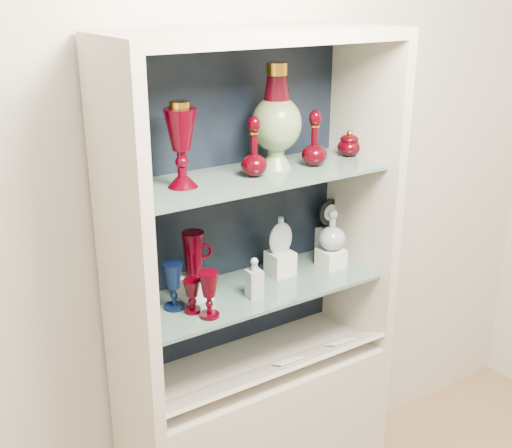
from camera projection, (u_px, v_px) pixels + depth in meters
wall_back at (223, 181)px, 2.33m from camera, size 3.50×0.02×2.80m
cabinet_base at (256, 445)px, 2.51m from camera, size 1.00×0.40×0.75m
cabinet_back_panel at (227, 203)px, 2.33m from camera, size 0.98×0.02×1.15m
cabinet_side_left at (123, 246)px, 1.93m from camera, size 0.04×0.40×1.15m
cabinet_side_right at (362, 194)px, 2.43m from camera, size 0.04×0.40×1.15m
cabinet_top_cap at (256, 36)px, 1.98m from camera, size 1.00×0.40×0.04m
shelf_lower at (253, 289)px, 2.29m from camera, size 0.92×0.34×0.01m
shelf_upper at (253, 176)px, 2.15m from camera, size 0.92×0.34×0.01m
label_ledge at (273, 370)px, 2.28m from camera, size 0.92×0.17×0.09m
label_card_0 at (340, 342)px, 2.44m from camera, size 0.10×0.06×0.03m
label_card_1 at (287, 361)px, 2.31m from camera, size 0.10×0.06×0.03m
pedestal_lamp_left at (120, 147)px, 1.91m from camera, size 0.14×0.14×0.28m
pedestal_lamp_right at (181, 145)px, 1.97m from camera, size 0.11×0.11×0.27m
enamel_urn at (276, 116)px, 2.17m from camera, size 0.22×0.22×0.36m
ruby_decanter_a at (254, 143)px, 2.09m from camera, size 0.10×0.10×0.23m
ruby_decanter_b at (315, 137)px, 2.22m from camera, size 0.11×0.11×0.21m
lidded_bowl at (349, 143)px, 2.37m from camera, size 0.11×0.11×0.10m
cobalt_goblet at (174, 286)px, 2.12m from camera, size 0.08×0.08×0.16m
ruby_goblet_tall at (209, 295)px, 2.06m from camera, size 0.07×0.07×0.16m
ruby_goblet_small at (192, 296)px, 2.10m from camera, size 0.07×0.07×0.12m
riser_ruby_pitcher at (195, 287)px, 2.21m from camera, size 0.10×0.10×0.08m
ruby_pitcher at (194, 255)px, 2.17m from camera, size 0.14×0.11×0.16m
clear_square_bottle at (254, 278)px, 2.20m from camera, size 0.05×0.05×0.15m
riser_flat_flask at (280, 263)px, 2.39m from camera, size 0.09×0.09×0.09m
flat_flask at (281, 234)px, 2.35m from camera, size 0.10×0.04×0.14m
riser_clear_round_decanter at (331, 258)px, 2.46m from camera, size 0.09×0.09×0.07m
clear_round_decanter at (332, 231)px, 2.42m from camera, size 0.11×0.11×0.15m
riser_cameo_medallion at (329, 240)px, 2.59m from camera, size 0.08×0.08×0.10m
cameo_medallion at (330, 213)px, 2.55m from camera, size 0.11×0.04×0.13m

